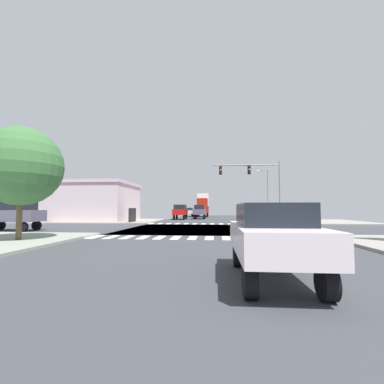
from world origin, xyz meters
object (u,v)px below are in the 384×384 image
street_lamp (266,190)px  sedan_nearside_1 (271,234)px  sedan_trailing_2 (189,211)px  suv_queued_2 (200,211)px  sidewalk_tree (21,166)px  box_truck_crossing_1 (203,205)px  suv_farside_1 (180,211)px  bank_building (88,202)px  traffic_signal_mast (254,177)px  suv_leading_3 (12,213)px

street_lamp → sedan_nearside_1: bearing=-100.3°
sedan_trailing_2 → suv_queued_2: bearing=103.7°
sidewalk_tree → sedan_trailing_2: 44.58m
box_truck_crossing_1 → sedan_trailing_2: size_ratio=1.67×
sedan_nearside_1 → suv_farside_1: (-7.00, 35.83, 0.28)m
bank_building → box_truck_crossing_1: bank_building is taller
sidewalk_tree → suv_farside_1: bearing=81.2°
street_lamp → suv_queued_2: (-9.90, 5.88, -3.05)m
traffic_signal_mast → sedan_nearside_1: 24.52m
sidewalk_tree → suv_queued_2: sidewalk_tree is taller
suv_queued_2 → sedan_nearside_1: bearing=96.0°
sidewalk_tree → suv_leading_3: sidewalk_tree is taller
street_lamp → sedan_trailing_2: 22.58m
street_lamp → sidewalk_tree: 31.34m
sedan_nearside_1 → sedan_trailing_2: size_ratio=1.00×
suv_leading_3 → sedan_trailing_2: suv_leading_3 is taller
bank_building → sedan_nearside_1: (18.91, -28.73, -1.54)m
box_truck_crossing_1 → suv_queued_2: box_truck_crossing_1 is taller
sedan_nearside_1 → sedan_trailing_2: bearing=97.9°
street_lamp → suv_leading_3: size_ratio=1.60×
street_lamp → box_truck_crossing_1: (-9.90, 17.08, -1.88)m
traffic_signal_mast → suv_farside_1: traffic_signal_mast is taller
traffic_signal_mast → suv_queued_2: 16.32m
traffic_signal_mast → sedan_trailing_2: size_ratio=1.78×
suv_queued_2 → box_truck_crossing_1: bearing=-90.0°
suv_queued_2 → suv_leading_3: 28.54m
box_truck_crossing_1 → suv_queued_2: size_ratio=1.57×
street_lamp → box_truck_crossing_1: bearing=120.1°
suv_leading_3 → bank_building: bearing=5.5°
box_truck_crossing_1 → suv_queued_2: (0.00, -11.20, -1.17)m
bank_building → sedan_trailing_2: bank_building is taller
street_lamp → bank_building: street_lamp is taller
street_lamp → sedan_trailing_2: bearing=125.3°
sidewalk_tree → box_truck_crossing_1: sidewalk_tree is taller
street_lamp → bank_building: bearing=-171.8°
sedan_nearside_1 → suv_queued_2: (-4.00, 38.20, 0.28)m
sidewalk_tree → suv_queued_2: 32.89m
street_lamp → suv_leading_3: 30.41m
traffic_signal_mast → sedan_nearside_1: size_ratio=1.78×
bank_building → box_truck_crossing_1: (14.91, 20.66, -0.09)m
sidewalk_tree → suv_queued_2: (7.56, 31.90, -2.57)m
traffic_signal_mast → suv_queued_2: size_ratio=1.67×
suv_farside_1 → sidewalk_tree: bearing=81.2°
bank_building → suv_farside_1: bank_building is taller
suv_queued_2 → suv_leading_3: (-13.39, -25.21, 0.00)m
traffic_signal_mast → bank_building: 22.58m
suv_leading_3 → suv_farside_1: bearing=-24.5°
sidewalk_tree → suv_queued_2: size_ratio=1.32×
sidewalk_tree → sedan_trailing_2: sidewalk_tree is taller
sedan_trailing_2 → sedan_nearside_1: bearing=97.9°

